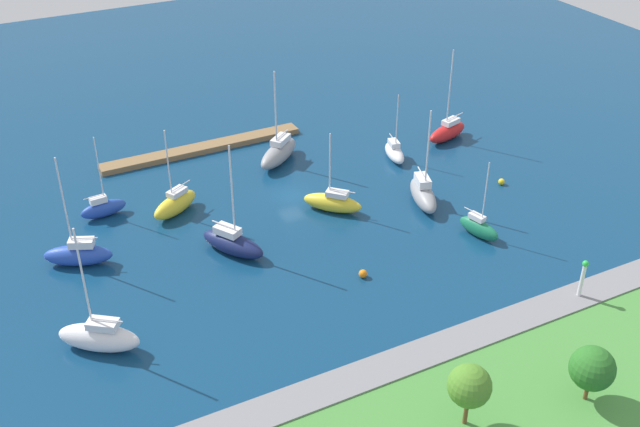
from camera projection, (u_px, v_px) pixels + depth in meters
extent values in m
plane|color=navy|center=(291.00, 195.00, 85.92)|extent=(160.00, 160.00, 0.00)
cube|color=olive|center=(203.00, 148.00, 95.17)|extent=(25.59, 2.21, 0.69)
cube|color=gray|center=(446.00, 350.00, 62.98)|extent=(72.70, 3.22, 1.33)
cube|color=#478C3D|center=(505.00, 413.00, 57.19)|extent=(48.41, 12.30, 1.20)
cylinder|color=silver|center=(582.00, 281.00, 67.37)|extent=(0.36, 0.36, 3.20)
sphere|color=green|center=(586.00, 264.00, 66.40)|extent=(0.56, 0.56, 0.56)
cylinder|color=brown|center=(587.00, 389.00, 57.11)|extent=(0.32, 0.32, 2.03)
sphere|color=#286B23|center=(592.00, 368.00, 56.04)|extent=(3.41, 3.41, 3.41)
cylinder|color=brown|center=(466.00, 409.00, 54.87)|extent=(0.33, 0.33, 2.69)
sphere|color=#4C8428|center=(470.00, 386.00, 53.67)|extent=(3.20, 3.20, 3.20)
ellipsoid|color=gray|center=(423.00, 195.00, 83.79)|extent=(4.31, 7.42, 2.18)
cube|color=silver|center=(423.00, 180.00, 83.46)|extent=(2.06, 2.84, 0.90)
cylinder|color=silver|center=(428.00, 151.00, 80.53)|extent=(0.17, 0.17, 9.13)
cylinder|color=silver|center=(422.00, 173.00, 83.61)|extent=(1.05, 2.86, 0.14)
ellipsoid|color=#2347B2|center=(104.00, 209.00, 81.67)|extent=(5.03, 1.83, 1.80)
cube|color=silver|center=(98.00, 200.00, 80.83)|extent=(1.84, 0.99, 0.71)
cylinder|color=silver|center=(99.00, 170.00, 79.34)|extent=(0.12, 0.12, 7.52)
cylinder|color=silver|center=(93.00, 197.00, 80.37)|extent=(2.16, 0.29, 0.09)
ellipsoid|color=white|center=(394.00, 153.00, 93.01)|extent=(2.91, 5.32, 1.62)
cube|color=silver|center=(394.00, 143.00, 92.75)|extent=(1.46, 2.01, 0.65)
cylinder|color=silver|center=(397.00, 122.00, 90.57)|extent=(0.12, 0.12, 6.90)
cylinder|color=silver|center=(393.00, 138.00, 92.96)|extent=(0.66, 2.38, 0.10)
ellipsoid|color=yellow|center=(175.00, 205.00, 82.09)|extent=(6.32, 4.79, 2.14)
cube|color=silver|center=(177.00, 192.00, 81.73)|extent=(2.51, 2.14, 0.57)
cylinder|color=silver|center=(168.00, 165.00, 79.24)|extent=(0.15, 0.15, 7.87)
cylinder|color=silver|center=(181.00, 186.00, 81.98)|extent=(2.60, 1.57, 0.12)
ellipsoid|color=#141E4C|center=(233.00, 244.00, 75.73)|extent=(5.73, 7.43, 2.04)
cube|color=silver|center=(227.00, 231.00, 75.26)|extent=(2.56, 2.97, 0.75)
cylinder|color=silver|center=(232.00, 193.00, 72.42)|extent=(0.17, 0.17, 9.95)
cylinder|color=silver|center=(223.00, 225.00, 75.19)|extent=(1.54, 2.46, 0.14)
ellipsoid|color=red|center=(447.00, 132.00, 97.52)|extent=(6.86, 3.78, 2.02)
cube|color=silver|center=(451.00, 122.00, 97.12)|extent=(2.61, 1.83, 0.66)
cylinder|color=silver|center=(450.00, 89.00, 94.17)|extent=(0.16, 0.16, 10.02)
cylinder|color=silver|center=(455.00, 116.00, 97.31)|extent=(3.10, 1.02, 0.13)
ellipsoid|color=#19724C|center=(479.00, 228.00, 78.34)|extent=(2.56, 5.04, 1.84)
cube|color=silver|center=(477.00, 217.00, 77.96)|extent=(1.25, 1.90, 0.55)
cylinder|color=silver|center=(485.00, 193.00, 75.91)|extent=(0.12, 0.12, 6.81)
cylinder|color=silver|center=(473.00, 212.00, 78.08)|extent=(0.67, 2.29, 0.09)
ellipsoid|color=gray|center=(279.00, 153.00, 92.15)|extent=(7.64, 6.74, 2.33)
cube|color=silver|center=(281.00, 140.00, 91.83)|extent=(3.11, 2.88, 0.75)
cylinder|color=silver|center=(276.00, 110.00, 88.76)|extent=(0.19, 0.19, 9.44)
cylinder|color=silver|center=(282.00, 135.00, 91.88)|extent=(2.36, 1.91, 0.15)
ellipsoid|color=#2347B2|center=(78.00, 255.00, 74.03)|extent=(6.87, 4.63, 2.08)
cube|color=silver|center=(81.00, 243.00, 73.30)|extent=(2.68, 2.12, 0.78)
cylinder|color=silver|center=(64.00, 204.00, 70.95)|extent=(0.16, 0.16, 9.63)
cylinder|color=silver|center=(84.00, 238.00, 73.03)|extent=(2.32, 1.15, 0.13)
ellipsoid|color=white|center=(99.00, 338.00, 63.53)|extent=(7.06, 6.06, 2.39)
cube|color=silver|center=(103.00, 324.00, 62.65)|extent=(2.87, 2.63, 0.67)
cylinder|color=silver|center=(83.00, 279.00, 60.44)|extent=(0.17, 0.17, 9.58)
cylinder|color=silver|center=(107.00, 320.00, 62.33)|extent=(2.27, 1.73, 0.14)
ellipsoid|color=yellow|center=(332.00, 203.00, 82.63)|extent=(6.01, 6.12, 1.92)
cube|color=silver|center=(337.00, 194.00, 81.82)|extent=(2.52, 2.55, 0.60)
cylinder|color=silver|center=(330.00, 165.00, 80.31)|extent=(0.16, 0.16, 7.26)
cylinder|color=silver|center=(342.00, 191.00, 81.43)|extent=(2.08, 2.14, 0.13)
sphere|color=yellow|center=(501.00, 182.00, 87.84)|extent=(0.74, 0.74, 0.74)
sphere|color=orange|center=(363.00, 274.00, 72.52)|extent=(0.82, 0.82, 0.82)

